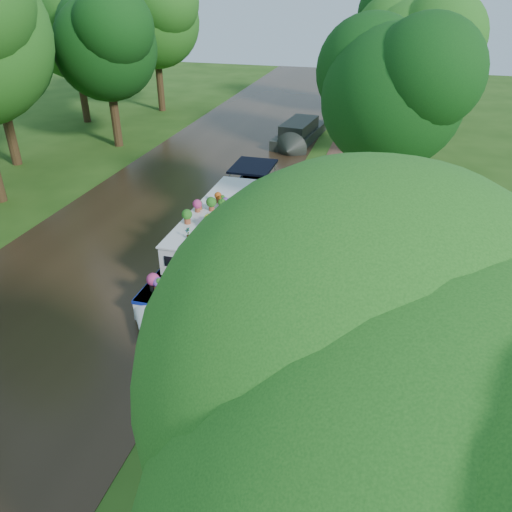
{
  "coord_description": "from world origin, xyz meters",
  "views": [
    {
      "loc": [
        4.01,
        -14.88,
        9.81
      ],
      "look_at": [
        -0.06,
        -0.27,
        1.3
      ],
      "focal_mm": 35.0,
      "sensor_mm": 36.0,
      "label": 1
    }
  ],
  "objects_px": {
    "plant_boat": "(218,233)",
    "pedestrian_pink": "(339,132)",
    "second_boat": "(299,133)",
    "sandwich_board": "(251,317)"
  },
  "relations": [
    {
      "from": "plant_boat",
      "to": "sandwich_board",
      "type": "height_order",
      "value": "plant_boat"
    },
    {
      "from": "second_boat",
      "to": "pedestrian_pink",
      "type": "xyz_separation_m",
      "value": [
        2.66,
        0.17,
        0.23
      ]
    },
    {
      "from": "plant_boat",
      "to": "pedestrian_pink",
      "type": "relative_size",
      "value": 8.76
    },
    {
      "from": "second_boat",
      "to": "sandwich_board",
      "type": "height_order",
      "value": "second_boat"
    },
    {
      "from": "sandwich_board",
      "to": "pedestrian_pink",
      "type": "relative_size",
      "value": 0.71
    },
    {
      "from": "plant_boat",
      "to": "sandwich_board",
      "type": "distance_m",
      "value": 5.38
    },
    {
      "from": "sandwich_board",
      "to": "second_boat",
      "type": "bearing_deg",
      "value": 99.09
    },
    {
      "from": "plant_boat",
      "to": "second_boat",
      "type": "bearing_deg",
      "value": 89.7
    },
    {
      "from": "pedestrian_pink",
      "to": "sandwich_board",
      "type": "bearing_deg",
      "value": -92.36
    },
    {
      "from": "second_boat",
      "to": "sandwich_board",
      "type": "xyz_separation_m",
      "value": [
        2.61,
        -20.84,
        -0.05
      ]
    }
  ]
}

